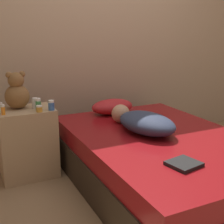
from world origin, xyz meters
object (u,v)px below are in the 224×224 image
at_px(pillow, 112,107).
at_px(bottle_orange, 3,110).
at_px(bottle_green, 38,104).
at_px(bottle_clear, 0,107).
at_px(bottle_blue, 51,105).
at_px(book, 184,164).
at_px(bottle_white, 35,103).
at_px(teddy_bear, 17,92).
at_px(bottle_amber, 39,109).
at_px(person_lying, 143,122).

bearing_deg(pillow, bottle_orange, -170.27).
distance_m(pillow, bottle_green, 0.82).
relative_size(pillow, bottle_clear, 6.28).
distance_m(bottle_blue, book, 1.27).
bearing_deg(book, bottle_green, 119.23).
xyz_separation_m(pillow, bottle_white, (-0.80, -0.07, 0.14)).
distance_m(teddy_bear, bottle_blue, 0.33).
relative_size(pillow, bottle_orange, 5.13).
bearing_deg(bottle_clear, bottle_orange, -87.70).
distance_m(bottle_amber, bottle_orange, 0.29).
height_order(bottle_green, bottle_clear, bottle_green).
distance_m(pillow, teddy_bear, 0.97).
bearing_deg(bottle_white, bottle_green, -81.78).
bearing_deg(person_lying, bottle_white, 135.90).
bearing_deg(bottle_white, teddy_bear, 156.34).
height_order(person_lying, teddy_bear, teddy_bear).
distance_m(pillow, bottle_white, 0.82).
distance_m(teddy_bear, book, 1.57).
xyz_separation_m(person_lying, teddy_bear, (-0.93, 0.61, 0.23)).
xyz_separation_m(bottle_orange, bottle_blue, (0.40, -0.02, 0.00)).
relative_size(person_lying, bottle_amber, 13.46).
height_order(pillow, bottle_white, bottle_white).
relative_size(pillow, bottle_green, 4.21).
distance_m(bottle_green, book, 1.36).
xyz_separation_m(teddy_bear, book, (0.80, -1.32, -0.30)).
xyz_separation_m(bottle_amber, book, (0.66, -1.11, -0.18)).
bearing_deg(bottle_orange, person_lying, -22.13).
height_order(bottle_white, book, bottle_white).
distance_m(bottle_green, bottle_amber, 0.07).
bearing_deg(bottle_amber, person_lying, -27.02).
relative_size(teddy_bear, bottle_white, 3.52).
distance_m(bottle_amber, bottle_blue, 0.11).
bearing_deg(bottle_white, person_lying, -34.66).
relative_size(bottle_white, bottle_blue, 1.07).
bearing_deg(bottle_clear, teddy_bear, 6.58).
relative_size(teddy_bear, bottle_green, 3.12).
bearing_deg(person_lying, bottle_green, 139.94).
distance_m(bottle_green, bottle_orange, 0.30).
xyz_separation_m(pillow, person_lying, (-0.01, -0.62, 0.01)).
relative_size(bottle_green, bottle_orange, 1.22).
bearing_deg(teddy_bear, bottle_clear, -173.42).
bearing_deg(book, bottle_amber, 120.81).
distance_m(bottle_clear, bottle_white, 0.29).
bearing_deg(bottle_blue, pillow, 16.76).
bearing_deg(bottle_blue, book, -63.77).
height_order(person_lying, bottle_white, bottle_white).
bearing_deg(bottle_amber, bottle_blue, 7.69).
distance_m(bottle_green, bottle_clear, 0.33).
height_order(bottle_orange, bottle_white, bottle_white).
bearing_deg(bottle_amber, bottle_orange, 172.92).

